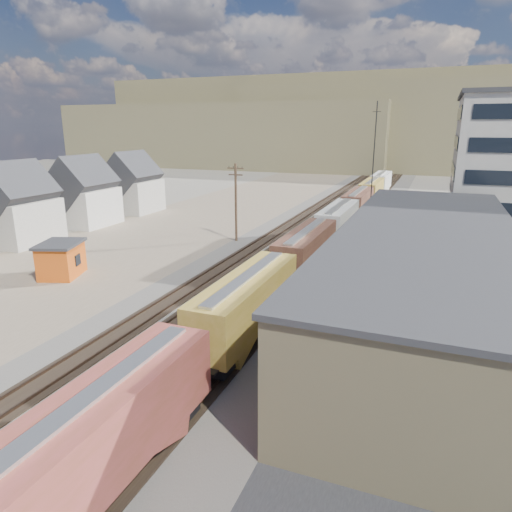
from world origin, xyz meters
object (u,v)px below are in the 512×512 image
at_px(utility_pole_north, 236,201).
at_px(parked_car_blue, 494,240).
at_px(maintenance_shed, 61,259).
at_px(freight_train, 324,233).

height_order(utility_pole_north, parked_car_blue, utility_pole_north).
bearing_deg(utility_pole_north, maintenance_shed, -117.58).
height_order(maintenance_shed, parked_car_blue, maintenance_shed).
height_order(freight_train, maintenance_shed, freight_train).
xyz_separation_m(freight_train, utility_pole_north, (-12.30, 2.92, 2.50)).
relative_size(freight_train, parked_car_blue, 25.21).
height_order(utility_pole_north, maintenance_shed, utility_pole_north).
bearing_deg(utility_pole_north, parked_car_blue, 17.92).
xyz_separation_m(freight_train, parked_car_blue, (18.85, 12.99, -2.13)).
xyz_separation_m(utility_pole_north, parked_car_blue, (31.15, 10.07, -4.64)).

